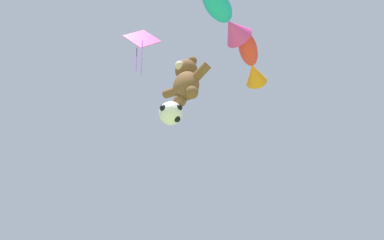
{
  "coord_description": "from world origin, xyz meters",
  "views": [
    {
      "loc": [
        4.42,
        -2.85,
        0.88
      ],
      "look_at": [
        -0.88,
        3.16,
        9.32
      ],
      "focal_mm": 40.0,
      "sensor_mm": 36.0,
      "label": 1
    }
  ],
  "objects_px": {
    "fish_kite_teal": "(226,18)",
    "diamond_kite": "(142,41)",
    "soccer_ball_kite": "(171,113)",
    "fish_kite_crimson": "(251,62)",
    "teddy_bear_kite": "(186,81)"
  },
  "relations": [
    {
      "from": "fish_kite_teal",
      "to": "diamond_kite",
      "type": "height_order",
      "value": "diamond_kite"
    },
    {
      "from": "fish_kite_teal",
      "to": "diamond_kite",
      "type": "bearing_deg",
      "value": -170.74
    },
    {
      "from": "soccer_ball_kite",
      "to": "fish_kite_crimson",
      "type": "height_order",
      "value": "fish_kite_crimson"
    },
    {
      "from": "diamond_kite",
      "to": "teddy_bear_kite",
      "type": "bearing_deg",
      "value": 29.4
    },
    {
      "from": "soccer_ball_kite",
      "to": "fish_kite_crimson",
      "type": "distance_m",
      "value": 3.92
    },
    {
      "from": "teddy_bear_kite",
      "to": "soccer_ball_kite",
      "type": "relative_size",
      "value": 2.46
    },
    {
      "from": "soccer_ball_kite",
      "to": "diamond_kite",
      "type": "distance_m",
      "value": 4.35
    },
    {
      "from": "teddy_bear_kite",
      "to": "fish_kite_crimson",
      "type": "height_order",
      "value": "fish_kite_crimson"
    },
    {
      "from": "teddy_bear_kite",
      "to": "fish_kite_teal",
      "type": "height_order",
      "value": "fish_kite_teal"
    },
    {
      "from": "fish_kite_crimson",
      "to": "soccer_ball_kite",
      "type": "bearing_deg",
      "value": -135.45
    },
    {
      "from": "teddy_bear_kite",
      "to": "fish_kite_teal",
      "type": "xyz_separation_m",
      "value": [
        1.94,
        -0.28,
        1.34
      ]
    },
    {
      "from": "soccer_ball_kite",
      "to": "fish_kite_teal",
      "type": "xyz_separation_m",
      "value": [
        2.4,
        -0.14,
        2.64
      ]
    },
    {
      "from": "fish_kite_crimson",
      "to": "fish_kite_teal",
      "type": "bearing_deg",
      "value": -77.28
    },
    {
      "from": "soccer_ball_kite",
      "to": "diamond_kite",
      "type": "height_order",
      "value": "diamond_kite"
    },
    {
      "from": "teddy_bear_kite",
      "to": "soccer_ball_kite",
      "type": "xyz_separation_m",
      "value": [
        -0.46,
        -0.14,
        -1.31
      ]
    }
  ]
}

